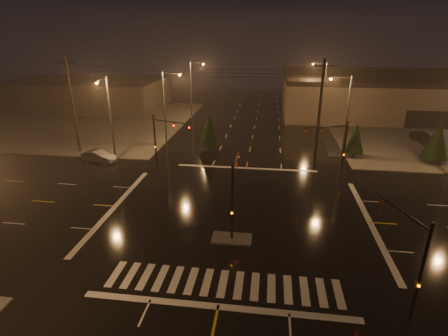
# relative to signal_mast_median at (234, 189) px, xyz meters

# --- Properties ---
(ground) EXTENTS (140.00, 140.00, 0.00)m
(ground) POSITION_rel_signal_mast_median_xyz_m (-0.00, 3.07, -3.75)
(ground) COLOR black
(ground) RESTS_ON ground
(sidewalk_ne) EXTENTS (36.00, 36.00, 0.12)m
(sidewalk_ne) POSITION_rel_signal_mast_median_xyz_m (30.00, 33.07, -3.69)
(sidewalk_ne) COLOR #43413C
(sidewalk_ne) RESTS_ON ground
(sidewalk_nw) EXTENTS (36.00, 36.00, 0.12)m
(sidewalk_nw) POSITION_rel_signal_mast_median_xyz_m (-30.00, 33.07, -3.69)
(sidewalk_nw) COLOR #43413C
(sidewalk_nw) RESTS_ON ground
(median_island) EXTENTS (3.00, 1.60, 0.15)m
(median_island) POSITION_rel_signal_mast_median_xyz_m (-0.00, -0.93, -3.68)
(median_island) COLOR #43413C
(median_island) RESTS_ON ground
(crosswalk) EXTENTS (15.00, 2.60, 0.01)m
(crosswalk) POSITION_rel_signal_mast_median_xyz_m (-0.00, -5.93, -3.75)
(crosswalk) COLOR beige
(crosswalk) RESTS_ON ground
(stop_bar_near) EXTENTS (16.00, 0.50, 0.01)m
(stop_bar_near) POSITION_rel_signal_mast_median_xyz_m (-0.00, -7.93, -3.75)
(stop_bar_near) COLOR beige
(stop_bar_near) RESTS_ON ground
(stop_bar_far) EXTENTS (16.00, 0.50, 0.01)m
(stop_bar_far) POSITION_rel_signal_mast_median_xyz_m (-0.00, 14.07, -3.75)
(stop_bar_far) COLOR beige
(stop_bar_far) RESTS_ON ground
(retail_building) EXTENTS (60.20, 28.30, 7.20)m
(retail_building) POSITION_rel_signal_mast_median_xyz_m (35.00, 49.06, 0.09)
(retail_building) COLOR brown
(retail_building) RESTS_ON ground
(commercial_block) EXTENTS (30.00, 18.00, 5.60)m
(commercial_block) POSITION_rel_signal_mast_median_xyz_m (-35.00, 45.07, -0.95)
(commercial_block) COLOR #3F3938
(commercial_block) RESTS_ON ground
(signal_mast_median) EXTENTS (0.25, 4.59, 6.00)m
(signal_mast_median) POSITION_rel_signal_mast_median_xyz_m (0.00, 0.00, 0.00)
(signal_mast_median) COLOR black
(signal_mast_median) RESTS_ON ground
(signal_mast_ne) EXTENTS (4.84, 1.86, 6.00)m
(signal_mast_ne) POSITION_rel_signal_mast_median_xyz_m (9.50, 13.21, 0.04)
(signal_mast_ne) COLOR black
(signal_mast_ne) RESTS_ON ground
(signal_mast_nw) EXTENTS (4.84, 1.86, 6.00)m
(signal_mast_nw) POSITION_rel_signal_mast_median_xyz_m (-9.50, 13.21, 0.04)
(signal_mast_nw) COLOR black
(signal_mast_nw) RESTS_ON ground
(signal_mast_se) EXTENTS (1.55, 3.87, 6.00)m
(signal_mast_se) POSITION_rel_signal_mast_median_xyz_m (10.23, -6.68, -0.04)
(signal_mast_se) COLOR black
(signal_mast_se) RESTS_ON ground
(streetlight_1) EXTENTS (2.77, 0.32, 10.00)m
(streetlight_1) POSITION_rel_signal_mast_median_xyz_m (-11.18, 21.07, 2.05)
(streetlight_1) COLOR #38383A
(streetlight_1) RESTS_ON ground
(streetlight_2) EXTENTS (2.77, 0.32, 10.00)m
(streetlight_2) POSITION_rel_signal_mast_median_xyz_m (-11.18, 37.07, 2.05)
(streetlight_2) COLOR #38383A
(streetlight_2) RESTS_ON ground
(streetlight_3) EXTENTS (2.77, 0.32, 10.00)m
(streetlight_3) POSITION_rel_signal_mast_median_xyz_m (11.18, 19.07, 2.05)
(streetlight_3) COLOR #38383A
(streetlight_3) RESTS_ON ground
(streetlight_4) EXTENTS (2.77, 0.32, 10.00)m
(streetlight_4) POSITION_rel_signal_mast_median_xyz_m (11.18, 39.07, 2.05)
(streetlight_4) COLOR #38383A
(streetlight_4) RESTS_ON ground
(streetlight_5) EXTENTS (0.32, 2.77, 10.00)m
(streetlight_5) POSITION_rel_signal_mast_median_xyz_m (-16.00, 14.26, 2.05)
(streetlight_5) COLOR #38383A
(streetlight_5) RESTS_ON ground
(utility_pole_0) EXTENTS (2.20, 0.32, 12.00)m
(utility_pole_0) POSITION_rel_signal_mast_median_xyz_m (-22.00, 17.07, 2.38)
(utility_pole_0) COLOR black
(utility_pole_0) RESTS_ON ground
(utility_pole_1) EXTENTS (2.20, 0.32, 12.00)m
(utility_pole_1) POSITION_rel_signal_mast_median_xyz_m (8.00, 17.07, 2.38)
(utility_pole_1) COLOR black
(utility_pole_1) RESTS_ON ground
(conifer_0) EXTENTS (2.35, 2.35, 4.37)m
(conifer_0) POSITION_rel_signal_mast_median_xyz_m (12.97, 19.65, -1.22)
(conifer_0) COLOR black
(conifer_0) RESTS_ON ground
(conifer_1) EXTENTS (2.92, 2.92, 5.26)m
(conifer_1) POSITION_rel_signal_mast_median_xyz_m (21.88, 18.58, -0.77)
(conifer_1) COLOR black
(conifer_1) RESTS_ON ground
(conifer_3) EXTENTS (2.79, 2.79, 5.05)m
(conifer_3) POSITION_rel_signal_mast_median_xyz_m (-5.29, 19.85, -0.88)
(conifer_3) COLOR black
(conifer_3) RESTS_ON ground
(car_parked) EXTENTS (2.60, 4.79, 1.55)m
(car_parked) POSITION_rel_signal_mast_median_xyz_m (24.05, 27.48, -2.98)
(car_parked) COLOR black
(car_parked) RESTS_ON ground
(car_crossing) EXTENTS (4.52, 2.44, 1.41)m
(car_crossing) POSITION_rel_signal_mast_median_xyz_m (-17.73, 13.79, -3.05)
(car_crossing) COLOR #5A5E62
(car_crossing) RESTS_ON ground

